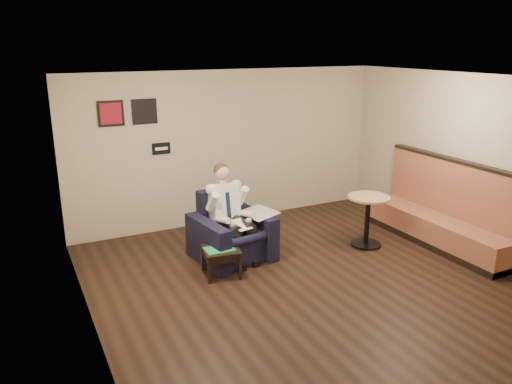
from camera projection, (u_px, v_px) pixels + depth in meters
name	position (u px, v px, depth m)	size (l,w,h in m)	color
ground	(318.00, 283.00, 7.02)	(6.00, 6.00, 0.00)	black
wall_back	(230.00, 147.00, 9.18)	(6.00, 0.02, 2.80)	beige
wall_left	(87.00, 223.00, 5.33)	(0.02, 6.00, 2.80)	beige
wall_right	(479.00, 164.00, 7.91)	(0.02, 6.00, 2.80)	beige
ceiling	(326.00, 80.00, 6.22)	(6.00, 6.00, 0.02)	white
seating_sign	(161.00, 149.00, 8.58)	(0.32, 0.02, 0.20)	black
art_print_left	(111.00, 114.00, 8.05)	(0.42, 0.03, 0.42)	#A51427
art_print_right	(144.00, 112.00, 8.29)	(0.42, 0.03, 0.42)	black
armchair	(232.00, 227.00, 7.70)	(1.06, 1.06, 1.03)	black
seated_man	(236.00, 218.00, 7.54)	(0.67, 1.01, 1.41)	white
lap_papers	(241.00, 225.00, 7.47)	(0.24, 0.34, 0.01)	white
newspaper	(259.00, 213.00, 7.79)	(0.45, 0.56, 0.01)	silver
side_table	(221.00, 262.00, 7.22)	(0.50, 0.50, 0.41)	black
green_folder	(219.00, 249.00, 7.14)	(0.41, 0.29, 0.01)	#29CF76
coffee_mug	(230.00, 242.00, 7.30)	(0.08, 0.08, 0.09)	white
smartphone	(222.00, 244.00, 7.31)	(0.13, 0.06, 0.01)	black
banquette	(440.00, 204.00, 8.21)	(0.66, 2.75, 1.41)	#9B553C
cafe_table	(367.00, 221.00, 8.23)	(0.69, 0.69, 0.85)	tan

